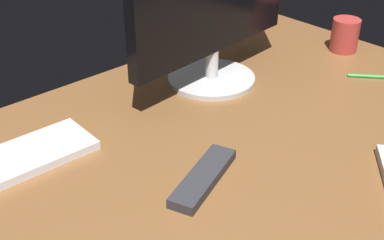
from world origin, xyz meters
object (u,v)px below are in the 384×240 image
pen (378,77)px  tv_remote (203,177)px  coffee_mug (345,35)px  keyboard (1,166)px

pen → tv_remote: bearing=-129.7°
tv_remote → coffee_mug: bearing=-7.6°
tv_remote → coffee_mug: coffee_mug is taller
keyboard → tv_remote: 37.87cm
tv_remote → coffee_mug: 72.77cm
keyboard → coffee_mug: bearing=-4.8°
tv_remote → pen: tv_remote is taller
keyboard → pen: size_ratio=2.40×
pen → coffee_mug: bearing=110.5°
tv_remote → coffee_mug: (70.61, 17.22, 3.62)cm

